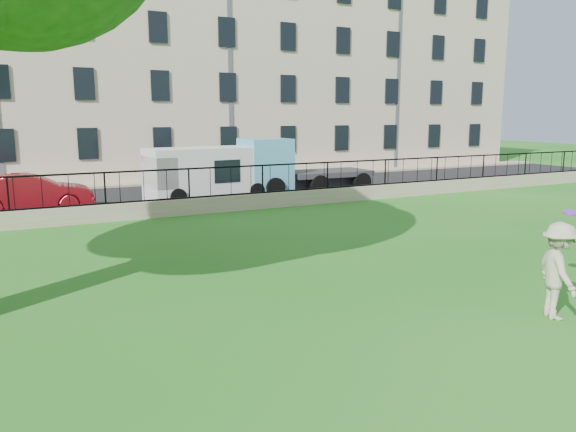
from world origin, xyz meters
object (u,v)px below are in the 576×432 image
blue_truck (305,165)px  frisbee (570,213)px  man (558,271)px  white_van (209,173)px  red_sedan (32,193)px

blue_truck → frisbee: bearing=-99.0°
man → blue_truck: size_ratio=0.29×
frisbee → blue_truck: bearing=79.9°
frisbee → white_van: size_ratio=0.05×
frisbee → blue_truck: blue_truck is taller
red_sedan → blue_truck: blue_truck is taller
man → frisbee: size_ratio=6.56×
red_sedan → white_van: size_ratio=0.82×
man → white_van: 16.95m
red_sedan → blue_truck: size_ratio=0.71×
frisbee → red_sedan: (-9.14, 15.86, -0.96)m
man → red_sedan: bearing=52.6°
man → white_van: bearing=29.8°
red_sedan → frisbee: bearing=-147.6°
frisbee → white_van: bearing=97.1°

